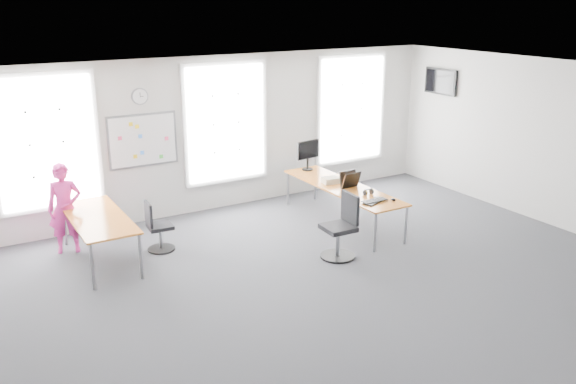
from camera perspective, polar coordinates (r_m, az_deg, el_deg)
floor at (r=9.03m, az=3.55°, el=-8.75°), size 10.00×10.00×0.00m
ceiling at (r=8.15m, az=3.95°, el=10.49°), size 10.00×10.00×0.00m
wall_back at (r=11.87m, az=-7.22°, el=5.35°), size 10.00×0.00×10.00m
wall_right at (r=11.94m, az=24.06°, el=4.00°), size 0.00×10.00×10.00m
window_left at (r=10.99m, az=-21.69°, el=4.29°), size 1.60×0.06×2.20m
window_mid at (r=11.93m, az=-5.87°, el=6.43°), size 1.60×0.06×2.20m
window_right at (r=13.44m, az=5.91°, el=7.71°), size 1.60×0.06×2.20m
desk_right at (r=11.25m, az=5.10°, el=0.33°), size 0.78×2.93×0.71m
desk_left at (r=10.02m, az=-17.35°, el=-2.55°), size 0.82×2.06×0.75m
chair_right at (r=9.84m, az=5.02°, el=-3.55°), size 0.56×0.56×1.06m
chair_left at (r=10.30m, az=-12.15°, el=-3.41°), size 0.46×0.46×0.86m
person at (r=10.55m, az=-20.14°, el=-1.46°), size 0.62×0.49×1.50m
whiteboard at (r=11.38m, az=-13.41°, el=4.72°), size 1.20×0.03×0.90m
wall_clock at (r=11.23m, az=-13.71°, el=8.69°), size 0.30×0.04×0.30m
tv at (r=13.68m, az=14.11°, el=10.00°), size 0.06×0.90×0.55m
keyboard at (r=10.42m, az=8.11°, el=-0.88°), size 0.52×0.33×0.02m
mouse at (r=10.54m, az=9.82°, el=-0.71°), size 0.09×0.12×0.04m
lens_cap at (r=10.70m, az=8.08°, el=-0.44°), size 0.08×0.08×0.01m
headphones at (r=10.79m, az=7.49°, el=0.00°), size 0.18×0.10×0.11m
laptop_sleeve at (r=11.12m, az=5.80°, el=1.15°), size 0.38×0.23×0.31m
paper_stack at (r=11.40m, az=4.04°, el=1.11°), size 0.34×0.27×0.11m
monitor at (r=12.16m, az=1.89°, el=3.72°), size 0.54×0.22×0.60m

